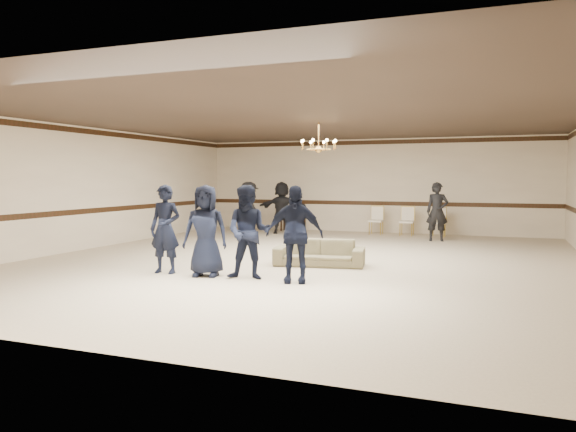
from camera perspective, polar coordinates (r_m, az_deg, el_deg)
name	(u,v)px	position (r m, az deg, el deg)	size (l,w,h in m)	color
room	(305,190)	(12.34, 1.76, 2.72)	(12.01, 14.01, 3.21)	beige
chair_rail	(372,203)	(19.09, 8.68, 1.33)	(12.00, 0.02, 0.14)	black
crown_molding	(372,142)	(19.10, 8.74, 7.57)	(12.00, 0.02, 0.14)	black
chandelier	(319,136)	(13.32, 3.20, 8.30)	(0.94, 0.94, 0.89)	gold
boy_a	(165,229)	(11.01, -12.63, -1.33)	(0.63, 0.42, 1.74)	black
boy_b	(206,231)	(10.54, -8.55, -1.52)	(0.85, 0.55, 1.74)	black
boy_c	(249,232)	(10.13, -4.11, -1.70)	(0.85, 0.66, 1.74)	black
boy_d	(294,234)	(9.78, 0.67, -1.90)	(1.02, 0.42, 1.74)	black
settee	(319,253)	(11.75, 3.28, -3.82)	(1.90, 0.74, 0.56)	#7B7052
adult_left	(249,208)	(18.12, -4.10, 0.81)	(1.13, 0.65, 1.74)	black
adult_mid	(282,208)	(18.40, -0.63, 0.87)	(1.62, 0.51, 1.74)	black
adult_right	(437,212)	(16.80, 15.24, 0.43)	(0.64, 0.42, 1.74)	black
banquet_chair_left	(376,221)	(18.31, 9.14, -0.47)	(0.45, 0.45, 0.93)	#F1E3CA
banquet_chair_mid	(407,221)	(18.13, 12.23, -0.56)	(0.45, 0.45, 0.93)	#F1E3CA
banquet_chair_right	(439,222)	(18.01, 15.38, -0.64)	(0.45, 0.45, 0.93)	#F1E3CA
console_table	(293,220)	(19.34, 0.53, -0.47)	(0.88, 0.37, 0.74)	black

